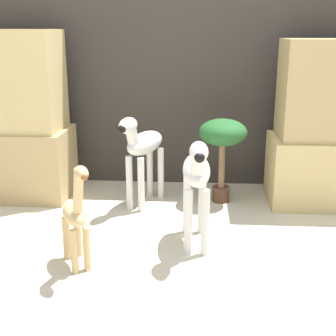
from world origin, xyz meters
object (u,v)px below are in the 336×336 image
zebra_right (197,177)px  zebra_left (143,148)px  potted_palm_front (223,138)px  giraffe_figurine (76,216)px

zebra_right → zebra_left: 0.74m
zebra_left → potted_palm_front: bearing=11.2°
zebra_left → zebra_right: bearing=-59.1°
zebra_left → potted_palm_front: zebra_left is taller
giraffe_figurine → potted_palm_front: (0.79, 1.04, 0.19)m
zebra_right → potted_palm_front: zebra_right is taller
zebra_left → giraffe_figurine: size_ratio=1.11×
zebra_left → potted_palm_front: (0.56, 0.11, 0.05)m
zebra_right → giraffe_figurine: 0.69m
zebra_right → giraffe_figurine: bearing=-154.2°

